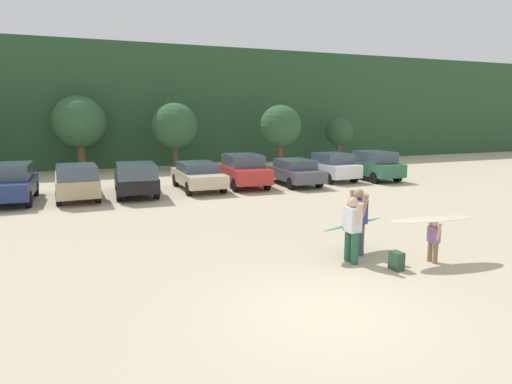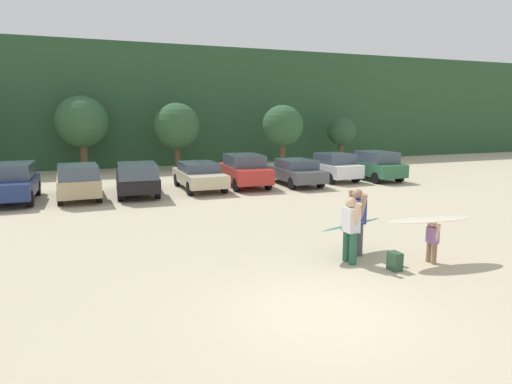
{
  "view_description": "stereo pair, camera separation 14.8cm",
  "coord_description": "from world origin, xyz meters",
  "views": [
    {
      "loc": [
        -4.21,
        -6.84,
        3.73
      ],
      "look_at": [
        1.66,
        7.8,
        0.97
      ],
      "focal_mm": 31.01,
      "sensor_mm": 36.0,
      "label": 1
    },
    {
      "loc": [
        -4.07,
        -6.9,
        3.73
      ],
      "look_at": [
        1.66,
        7.8,
        0.97
      ],
      "focal_mm": 31.01,
      "sensor_mm": 36.0,
      "label": 2
    }
  ],
  "objects": [
    {
      "name": "parked_car_navy",
      "position": [
        -7.09,
        14.43,
        0.88
      ],
      "size": [
        2.01,
        4.31,
        1.67
      ],
      "rotation": [
        0.0,
        0.0,
        1.55
      ],
      "color": "navy",
      "rests_on": "ground_plane"
    },
    {
      "name": "parked_car_dark_gray",
      "position": [
        6.44,
        14.34,
        0.73
      ],
      "size": [
        1.87,
        4.5,
        1.39
      ],
      "rotation": [
        0.0,
        0.0,
        1.56
      ],
      "color": "#4C4F54",
      "rests_on": "ground_plane"
    },
    {
      "name": "parked_car_champagne",
      "position": [
        1.27,
        14.68,
        0.74
      ],
      "size": [
        1.9,
        4.47,
        1.37
      ],
      "rotation": [
        0.0,
        0.0,
        1.57
      ],
      "color": "beige",
      "rests_on": "ground_plane"
    },
    {
      "name": "parked_car_black",
      "position": [
        -1.84,
        14.14,
        0.83
      ],
      "size": [
        2.06,
        4.84,
        1.56
      ],
      "rotation": [
        0.0,
        0.0,
        1.51
      ],
      "color": "black",
      "rests_on": "ground_plane"
    },
    {
      "name": "backpack_dropped",
      "position": [
        2.8,
        1.44,
        0.22
      ],
      "size": [
        0.24,
        0.34,
        0.45
      ],
      "color": "#2D4C33",
      "rests_on": "ground_plane"
    },
    {
      "name": "ground_plane",
      "position": [
        0.0,
        0.0,
        0.0
      ],
      "size": [
        120.0,
        120.0,
        0.0
      ],
      "primitive_type": "plane",
      "color": "#C1B293"
    },
    {
      "name": "person_companion",
      "position": [
        2.08,
        2.31,
        0.96
      ],
      "size": [
        0.31,
        0.81,
        1.71
      ],
      "rotation": [
        0.0,
        0.0,
        3.14
      ],
      "color": "#26593F",
      "rests_on": "ground_plane"
    },
    {
      "name": "parked_car_tan",
      "position": [
        -4.39,
        14.14,
        0.83
      ],
      "size": [
        1.9,
        4.62,
        1.62
      ],
      "rotation": [
        0.0,
        0.0,
        1.61
      ],
      "color": "tan",
      "rests_on": "ground_plane"
    },
    {
      "name": "hillside_ridge",
      "position": [
        0.0,
        31.65,
        4.35
      ],
      "size": [
        108.0,
        12.0,
        8.71
      ],
      "primitive_type": "cube",
      "color": "#284C2D",
      "rests_on": "ground_plane"
    },
    {
      "name": "surfboard_teal",
      "position": [
        2.51,
        2.89,
        0.83
      ],
      "size": [
        2.36,
        1.25,
        0.3
      ],
      "rotation": [
        0.0,
        0.0,
        3.43
      ],
      "color": "teal"
    },
    {
      "name": "parked_car_forest_green",
      "position": [
        11.53,
        14.23,
        0.86
      ],
      "size": [
        1.78,
        3.96,
        1.66
      ],
      "rotation": [
        0.0,
        0.0,
        1.57
      ],
      "color": "#2D6642",
      "rests_on": "ground_plane"
    },
    {
      "name": "surfboard_cream",
      "position": [
        4.01,
        1.61,
        1.13
      ],
      "size": [
        2.45,
        0.93,
        0.07
      ],
      "rotation": [
        0.0,
        0.0,
        3.03
      ],
      "color": "beige"
    },
    {
      "name": "person_adult",
      "position": [
        2.64,
        2.88,
        1.01
      ],
      "size": [
        0.33,
        0.78,
        1.79
      ],
      "rotation": [
        0.0,
        0.0,
        3.14
      ],
      "color": "#4C4C51",
      "rests_on": "ground_plane"
    },
    {
      "name": "tree_center_right",
      "position": [
        14.78,
        23.05,
        2.43
      ],
      "size": [
        2.21,
        2.21,
        3.57
      ],
      "color": "brown",
      "rests_on": "ground_plane"
    },
    {
      "name": "tree_center",
      "position": [
        1.86,
        23.0,
        2.97
      ],
      "size": [
        3.07,
        3.07,
        4.52
      ],
      "color": "brown",
      "rests_on": "ground_plane"
    },
    {
      "name": "parked_car_white",
      "position": [
        9.05,
        14.92,
        0.81
      ],
      "size": [
        2.05,
        4.05,
        1.6
      ],
      "rotation": [
        0.0,
        0.0,
        1.63
      ],
      "color": "white",
      "rests_on": "ground_plane"
    },
    {
      "name": "person_child",
      "position": [
        4.02,
        1.54,
        0.62
      ],
      "size": [
        0.2,
        0.45,
        1.1
      ],
      "rotation": [
        0.0,
        0.0,
        3.14
      ],
      "color": "#8C6B4C",
      "rests_on": "ground_plane"
    },
    {
      "name": "tree_left",
      "position": [
        9.16,
        21.86,
        2.93
      ],
      "size": [
        2.92,
        2.92,
        4.42
      ],
      "color": "brown",
      "rests_on": "ground_plane"
    },
    {
      "name": "tree_right",
      "position": [
        -4.07,
        24.01,
        3.27
      ],
      "size": [
        3.32,
        3.32,
        4.96
      ],
      "color": "brown",
      "rests_on": "ground_plane"
    },
    {
      "name": "parked_car_red",
      "position": [
        3.7,
        14.72,
        0.89
      ],
      "size": [
        2.08,
        4.35,
        1.69
      ],
      "rotation": [
        0.0,
        0.0,
        1.51
      ],
      "color": "#B72D28",
      "rests_on": "ground_plane"
    }
  ]
}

